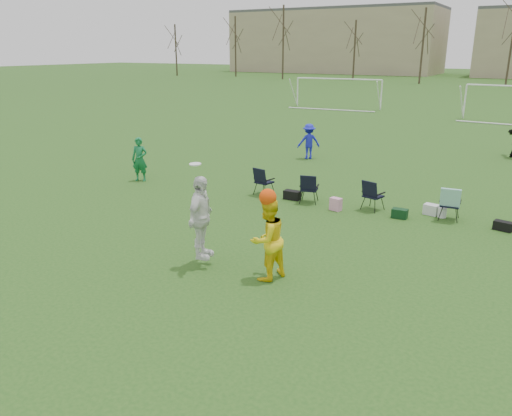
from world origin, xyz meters
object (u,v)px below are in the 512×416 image
Objects in this scene: fielder_green_near at (140,159)px; center_contest at (236,228)px; goal_left at (338,85)px; fielder_blue at (309,141)px.

center_contest reaches higher than fielder_green_near.
goal_left is at bearing 75.70° from fielder_green_near.
fielder_green_near is 7.93m from fielder_blue.
fielder_green_near is 0.23× the size of goal_left.
fielder_blue is 0.65× the size of center_contest.
goal_left is (-2.51, 26.98, 1.09)m from fielder_green_near.
fielder_green_near is at bearing -89.68° from goal_left.
center_contest is 33.67m from goal_left.
goal_left reaches higher than fielder_blue.
center_contest is at bearing -77.58° from goal_left.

